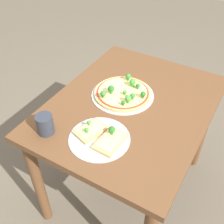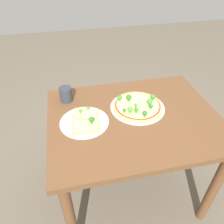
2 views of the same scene
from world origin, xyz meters
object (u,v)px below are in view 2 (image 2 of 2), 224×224
(dining_table, at_px, (133,131))
(pizza_tray_whole, at_px, (138,106))
(pizza_tray_slice, at_px, (85,121))
(drinking_cup, at_px, (66,94))

(dining_table, xyz_separation_m, pizza_tray_whole, (0.04, 0.07, 0.13))
(pizza_tray_whole, distance_m, pizza_tray_slice, 0.34)
(pizza_tray_whole, height_order, drinking_cup, drinking_cup)
(drinking_cup, bearing_deg, dining_table, -33.18)
(pizza_tray_slice, height_order, drinking_cup, drinking_cup)
(dining_table, relative_size, pizza_tray_whole, 2.98)
(dining_table, bearing_deg, pizza_tray_slice, 178.43)
(dining_table, xyz_separation_m, drinking_cup, (-0.38, 0.25, 0.17))
(pizza_tray_whole, height_order, pizza_tray_slice, pizza_tray_whole)
(drinking_cup, bearing_deg, pizza_tray_whole, -22.36)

